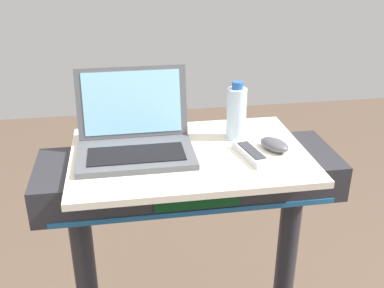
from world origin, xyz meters
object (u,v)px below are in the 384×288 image
Objects in this scene: laptop at (135,137)px; water_bottle at (236,113)px; tv_remote at (251,154)px; computer_mouse at (274,145)px.

laptop is 1.81× the size of water_bottle.
computer_mouse is at bearing 23.58° from tv_remote.
tv_remote is (-0.08, -0.04, -0.01)m from computer_mouse.
tv_remote is at bearing -85.34° from water_bottle.
computer_mouse is (0.41, -0.06, -0.03)m from laptop.
tv_remote is at bearing 175.16° from computer_mouse.
tv_remote is (0.01, -0.14, -0.07)m from water_bottle.
laptop is 2.00× the size of tv_remote.
water_bottle is 0.16m from tv_remote.
water_bottle reaches higher than tv_remote.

